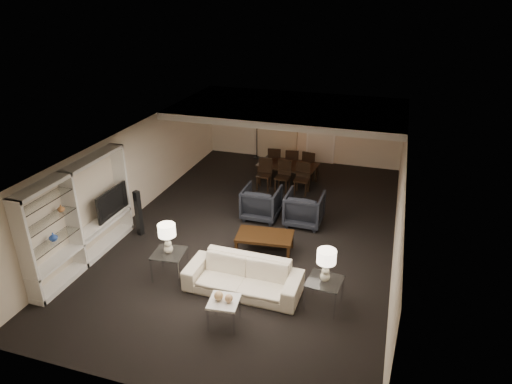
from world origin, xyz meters
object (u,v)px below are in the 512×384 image
object	(u,v)px
sofa	(243,277)
chair_nm	(283,177)
marble_table	(224,313)
chair_nl	(264,175)
vase_amber	(61,208)
armchair_right	(304,209)
dining_table	(287,174)
floor_speaker	(139,213)
chair_fm	(292,162)
television	(108,202)
chair_nr	(302,179)
vase_blue	(53,237)
floor_lamp	(257,134)
pendant_light	(299,125)
side_table_left	(170,265)
side_table_right	(324,293)
table_lamp_right	(326,266)
chair_fl	(275,161)
coffee_table	(265,243)
chair_fr	(310,164)
armchair_left	(261,203)
table_lamp_left	(167,239)

from	to	relation	value
sofa	chair_nm	bearing A→B (deg)	96.33
marble_table	chair_nl	world-z (taller)	chair_nl
vase_amber	chair_nl	world-z (taller)	vase_amber
armchair_right	dining_table	world-z (taller)	armchair_right
sofa	floor_speaker	size ratio (longest dim) A/B	1.99
marble_table	chair_fm	world-z (taller)	chair_fm
vase_amber	television	bearing A→B (deg)	88.87
chair_nr	chair_fm	world-z (taller)	same
marble_table	vase_blue	distance (m)	3.94
floor_lamp	chair_nr	bearing A→B (deg)	-49.26
pendant_light	side_table_left	bearing A→B (deg)	-103.62
marble_table	floor_lamp	xyz separation A→B (m)	(-2.13, 8.88, 0.65)
side_table_left	vase_amber	xyz separation A→B (m)	(-2.14, -0.55, 1.33)
sofa	marble_table	size ratio (longest dim) A/B	4.37
side_table_right	armchair_right	bearing A→B (deg)	108.43
table_lamp_right	floor_speaker	size ratio (longest dim) A/B	0.56
table_lamp_right	chair_fl	xyz separation A→B (m)	(-2.78, 6.47, -0.48)
pendant_light	floor_speaker	xyz separation A→B (m)	(-3.09, -4.61, -1.31)
coffee_table	floor_speaker	distance (m)	3.34
vase_blue	chair_fl	world-z (taller)	vase_blue
television	chair_fr	size ratio (longest dim) A/B	1.22
sofa	chair_fm	size ratio (longest dim) A/B	2.51
armchair_right	television	bearing A→B (deg)	28.53
chair_nr	chair_nm	bearing A→B (deg)	179.98
armchair_left	television	bearing A→B (deg)	35.88
armchair_left	table_lamp_left	world-z (taller)	table_lamp_left
pendant_light	side_table_left	world-z (taller)	pendant_light
coffee_table	vase_amber	world-z (taller)	vase_amber
television	vase_amber	distance (m)	1.62
television	chair_fm	size ratio (longest dim) A/B	1.22
chair_fl	chair_fr	size ratio (longest dim) A/B	1.00
chair_fl	chair_fr	world-z (taller)	same
chair_nr	chair_fm	size ratio (longest dim) A/B	1.00
armchair_left	chair_fm	world-z (taller)	chair_fm
table_lamp_left	marble_table	distance (m)	2.14
pendant_light	chair_nm	size ratio (longest dim) A/B	0.54
pendant_light	armchair_left	size ratio (longest dim) A/B	0.52
vase_amber	chair_nr	world-z (taller)	vase_amber
chair_fm	table_lamp_left	bearing A→B (deg)	71.67
coffee_table	dining_table	bearing A→B (deg)	96.52
table_lamp_left	chair_nm	world-z (taller)	table_lamp_left
vase_blue	vase_amber	world-z (taller)	vase_amber
table_lamp_right	chair_fm	world-z (taller)	table_lamp_right
coffee_table	dining_table	xyz separation A→B (m)	(-0.48, 4.22, 0.09)
armchair_left	vase_amber	xyz separation A→B (m)	(-3.24, -3.85, 1.19)
television	chair_fr	xyz separation A→B (m)	(3.93, 5.49, -0.60)
chair_nm	dining_table	bearing A→B (deg)	93.73
armchair_right	chair_fl	bearing A→B (deg)	-61.31
television	chair_fl	bearing A→B (deg)	-26.39
marble_table	armchair_left	bearing A→B (deg)	97.77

